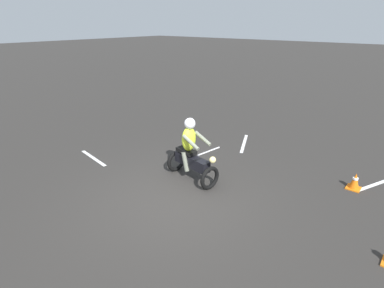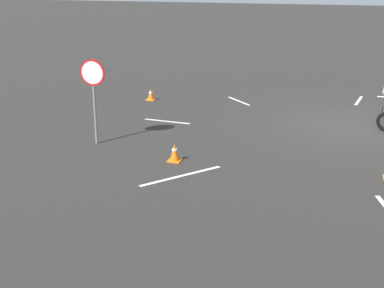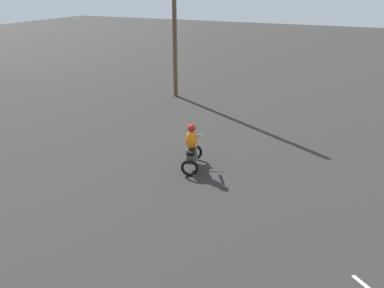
% 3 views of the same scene
% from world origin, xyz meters
% --- Properties ---
extents(motorcycle_rider_background, '(1.55, 1.01, 1.66)m').
position_xyz_m(motorcycle_rider_background, '(7.78, 11.83, 0.73)').
color(motorcycle_rider_background, black).
rests_on(motorcycle_rider_background, ground).
extents(utility_pole_near, '(0.24, 0.24, 8.96)m').
position_xyz_m(utility_pole_near, '(15.75, 16.50, 4.48)').
color(utility_pole_near, brown).
rests_on(utility_pole_near, ground).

